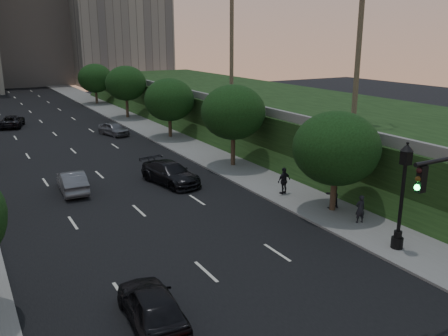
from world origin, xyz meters
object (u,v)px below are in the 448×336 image
sedan_mid_left (72,182)px  street_lamp (401,201)px  pedestrian_c (284,181)px  sedan_far_right (113,129)px  sedan_near_left (152,305)px  sedan_near_right (170,173)px  sedan_far_left (12,121)px  pedestrian_b (332,193)px  pedestrian_a (360,209)px

sedan_mid_left → street_lamp: bearing=127.9°
pedestrian_c → street_lamp: bearing=81.7°
street_lamp → sedan_far_right: (-3.96, 34.93, -1.92)m
sedan_far_right → sedan_near_left: bearing=-120.8°
sedan_near_right → sedan_far_left: bearing=92.6°
pedestrian_b → pedestrian_a: bearing=85.9°
street_lamp → sedan_near_left: bearing=179.5°
sedan_far_right → pedestrian_a: size_ratio=2.54×
street_lamp → pedestrian_a: size_ratio=3.41×
sedan_far_left → sedan_far_right: bearing=145.6°
sedan_far_left → pedestrian_a: bearing=123.3°
street_lamp → pedestrian_a: bearing=76.8°
sedan_near_left → pedestrian_c: bearing=-139.5°
pedestrian_b → pedestrian_c: pedestrian_b is taller
sedan_far_right → pedestrian_c: size_ratio=2.28×
pedestrian_b → sedan_mid_left: bearing=-39.8°
sedan_near_right → pedestrian_a: (6.28, -12.54, 0.18)m
sedan_near_right → pedestrian_c: pedestrian_c is taller
sedan_near_left → pedestrian_b: 15.25m
sedan_mid_left → sedan_far_right: sedan_mid_left is taller
pedestrian_a → pedestrian_b: bearing=-82.4°
sedan_mid_left → pedestrian_b: bearing=142.0°
sedan_far_left → pedestrian_c: bearing=125.2°
sedan_near_left → pedestrian_a: bearing=-162.2°
sedan_mid_left → sedan_far_right: 19.28m
sedan_far_right → pedestrian_a: 31.92m
sedan_far_left → pedestrian_a: 44.32m
sedan_near_right → sedan_mid_left: bearing=155.2°
street_lamp → sedan_far_right: 35.21m
street_lamp → sedan_near_left: (-13.04, 0.12, -1.84)m
sedan_mid_left → pedestrian_c: bearing=150.4°
sedan_far_left → sedan_near_right: sedan_near_right is taller
sedan_near_right → sedan_far_right: sedan_near_right is taller
street_lamp → pedestrian_a: street_lamp is taller
sedan_mid_left → sedan_near_left: bearing=90.2°
sedan_near_left → pedestrian_b: bearing=-152.8°
sedan_near_left → pedestrian_a: pedestrian_a is taller
pedestrian_a → sedan_mid_left: bearing=-34.6°
sedan_near_left → pedestrian_c: 16.22m
pedestrian_a → pedestrian_b: (0.24, 2.62, 0.11)m
sedan_far_right → sedan_far_left: bearing=114.2°
sedan_mid_left → pedestrian_c: (12.23, -7.84, 0.31)m
sedan_near_right → street_lamp: bearing=-82.5°
sedan_mid_left → sedan_far_left: (-0.80, 28.03, -0.05)m
sedan_far_left → sedan_mid_left: bearing=106.9°
sedan_near_left → pedestrian_c: size_ratio=2.53×
sedan_near_left → sedan_far_right: size_ratio=1.11×
sedan_near_right → pedestrian_b: pedestrian_b is taller
sedan_near_left → sedan_mid_left: (0.88, 17.36, -0.04)m
street_lamp → sedan_mid_left: street_lamp is taller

